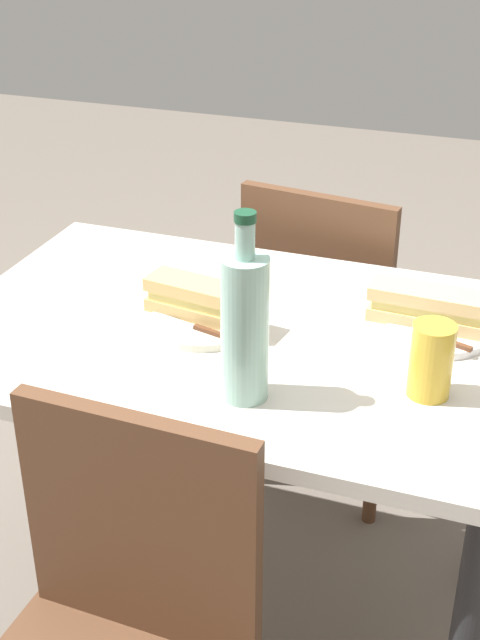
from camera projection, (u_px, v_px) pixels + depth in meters
name	position (u px, v px, depth m)	size (l,w,h in m)	color
ground_plane	(240.00, 623.00, 2.01)	(8.00, 8.00, 0.00)	#6B6056
dining_table	(240.00, 388.00, 1.71)	(1.11, 0.74, 0.77)	beige
chair_near	(328.00, 321.00, 2.23)	(0.45, 0.45, 0.87)	brown
plate_near	(204.00, 319.00, 1.67)	(0.22, 0.22, 0.01)	silver
baguette_sandwich_near	(204.00, 299.00, 1.65)	(0.23, 0.10, 0.07)	tan
knife_near	(195.00, 327.00, 1.62)	(0.18, 0.06, 0.01)	silver
plate_far	(431.00, 327.00, 1.64)	(0.22, 0.22, 0.01)	white
baguette_sandwich_far	(433.00, 307.00, 1.62)	(0.24, 0.08, 0.07)	#DBB77A
knife_far	(431.00, 336.00, 1.59)	(0.17, 0.07, 0.01)	silver
water_bottle	(245.00, 325.00, 1.39)	(0.08, 0.08, 0.32)	#99C6B7
beer_glass	(431.00, 360.00, 1.43)	(0.07, 0.07, 0.13)	gold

